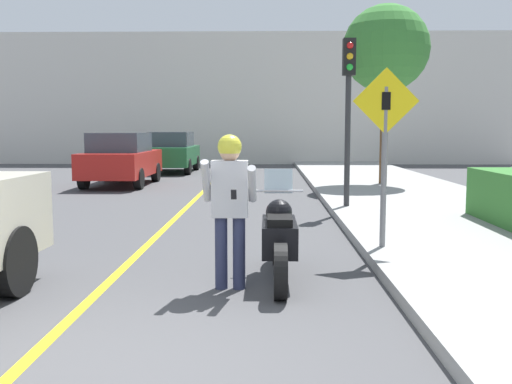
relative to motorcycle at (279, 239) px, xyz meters
The scene contains 10 objects.
ground_plane 3.06m from the motorcycle, 117.60° to the right, with size 80.00×80.00×0.00m, color #424244.
road_center_line 3.91m from the motorcycle, 121.03° to the left, with size 0.12×36.00×0.01m.
building_backdrop 23.54m from the motorcycle, 93.43° to the left, with size 28.00×1.20×6.71m.
motorcycle is the anchor object (origin of this frame).
person_biker 0.89m from the motorcycle, 144.42° to the right, with size 0.59×0.47×1.73m.
crossing_sign 2.25m from the motorcycle, 40.53° to the left, with size 0.91×0.08×2.47m.
traffic_light 6.12m from the motorcycle, 74.27° to the left, with size 0.26×0.30×3.52m.
street_tree 11.81m from the motorcycle, 72.54° to the left, with size 2.57×2.57×5.32m.
parked_car_red 12.44m from the motorcycle, 112.78° to the left, with size 1.88×4.20×1.68m.
parked_car_green 17.55m from the motorcycle, 103.61° to the left, with size 1.88×4.20×1.68m.
Camera 1 is at (1.26, -3.96, 1.78)m, focal length 40.00 mm.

